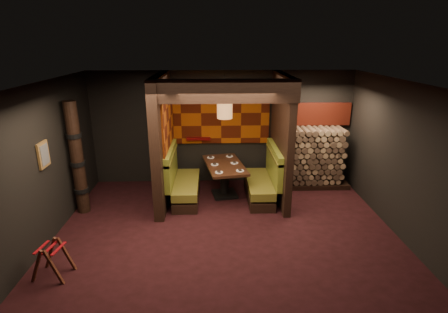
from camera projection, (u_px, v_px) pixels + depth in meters
floor at (226, 236)px, 6.65m from camera, size 6.50×5.50×0.02m
ceiling at (227, 83)px, 5.74m from camera, size 6.50×5.50×0.02m
wall_back at (222, 128)px, 8.81m from camera, size 6.50×0.02×2.85m
wall_front at (237, 256)px, 3.58m from camera, size 6.50×0.02×2.85m
wall_left at (40, 167)px, 6.10m from camera, size 0.02×5.50×2.85m
wall_right at (407, 163)px, 6.30m from camera, size 0.02×5.50×2.85m
partition_left at (163, 140)px, 7.72m from camera, size 0.20×2.20×2.85m
partition_right at (281, 139)px, 7.85m from camera, size 0.15×2.10×2.85m
header_beam at (224, 91)px, 6.48m from camera, size 2.85×0.18×0.44m
tapa_back_panel at (221, 113)px, 8.64m from camera, size 2.40×0.06×1.55m
tapa_side_panel at (168, 120)px, 7.75m from camera, size 0.04×1.85×1.45m
lacquer_shelf at (198, 139)px, 8.77m from camera, size 0.60×0.12×0.07m
booth_bench_left at (182, 183)px, 8.06m from camera, size 0.68×1.60×1.14m
booth_bench_right at (263, 182)px, 8.12m from camera, size 0.68×1.60×1.14m
dining_table at (225, 173)px, 8.19m from camera, size 1.07×1.63×0.80m
place_settings at (225, 164)px, 8.11m from camera, size 0.83×1.28×0.03m
pendant_lamp at (225, 108)px, 7.65m from camera, size 0.34×0.34×0.96m
framed_picture at (44, 155)px, 6.13m from camera, size 0.05×0.36×0.46m
luggage_rack at (52, 259)px, 5.43m from camera, size 0.62×0.48×0.61m
totem_column at (77, 159)px, 7.22m from camera, size 0.31×0.31×2.40m
firewood_stack at (314, 157)px, 8.71m from camera, size 1.73×0.70×1.50m
mosaic_header at (314, 114)px, 8.70m from camera, size 1.83×0.10×0.56m
bay_front_post at (283, 136)px, 8.10m from camera, size 0.08×0.08×2.85m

